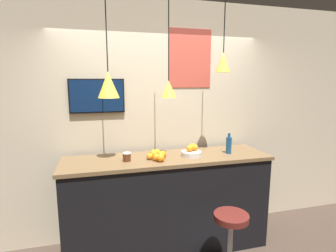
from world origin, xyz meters
TOP-DOWN VIEW (x-y plane):
  - back_wall at (0.00, 0.96)m, footprint 8.00×0.06m
  - service_counter at (0.00, 0.54)m, footprint 2.31×0.62m
  - bar_stool at (0.46, -0.10)m, footprint 0.45×0.45m
  - fruit_bowl at (0.27, 0.51)m, footprint 0.22×0.22m
  - orange_pile at (-0.13, 0.51)m, footprint 0.22×0.29m
  - juice_bottle at (0.72, 0.50)m, footprint 0.06×0.06m
  - spread_jar at (-0.46, 0.50)m, footprint 0.09×0.09m
  - pendant_lamp_left at (-0.62, 0.52)m, footprint 0.22×0.22m
  - pendant_lamp_middle at (0.00, 0.52)m, footprint 0.16×0.16m
  - pendant_lamp_right at (0.62, 0.52)m, footprint 0.16×0.16m
  - mounted_tv at (-0.74, 0.91)m, footprint 0.62×0.04m
  - wall_poster at (0.38, 0.93)m, footprint 0.54×0.01m

SIDE VIEW (x-z plane):
  - bar_stool at x=0.46m, z-range 0.07..0.76m
  - service_counter at x=0.00m, z-range 0.00..1.11m
  - orange_pile at x=-0.13m, z-range 1.11..1.19m
  - spread_jar at x=-0.46m, z-range 1.11..1.20m
  - fruit_bowl at x=0.27m, z-range 1.09..1.23m
  - juice_bottle at x=0.72m, z-range 1.09..1.33m
  - back_wall at x=0.00m, z-range 0.00..2.90m
  - mounted_tv at x=-0.74m, z-range 1.58..1.97m
  - pendant_lamp_middle at x=0.00m, z-range 1.36..2.39m
  - pendant_lamp_left at x=-0.62m, z-range 1.40..2.42m
  - pendant_lamp_right at x=0.62m, z-range 1.77..2.53m
  - wall_poster at x=0.38m, z-range 1.87..2.57m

